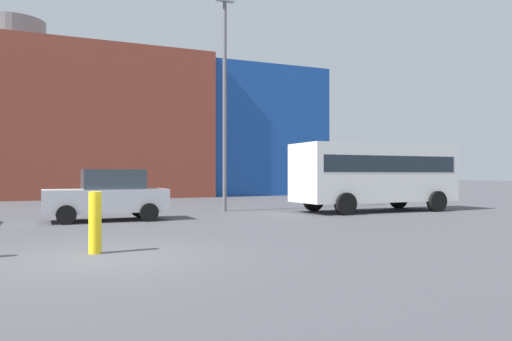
{
  "coord_description": "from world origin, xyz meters",
  "views": [
    {
      "loc": [
        -1.1,
        -9.29,
        1.51
      ],
      "look_at": [
        6.92,
        9.03,
        1.67
      ],
      "focal_mm": 34.51,
      "sensor_mm": 36.0,
      "label": 1
    }
  ],
  "objects_px": {
    "white_bus": "(374,172)",
    "street_lamp": "(225,91)",
    "parked_car_2": "(108,195)",
    "bollard_yellow_2": "(95,223)"
  },
  "relations": [
    {
      "from": "white_bus",
      "to": "street_lamp",
      "type": "relative_size",
      "value": 0.77
    },
    {
      "from": "parked_car_2",
      "to": "bollard_yellow_2",
      "type": "xyz_separation_m",
      "value": [
        -1.05,
        -6.84,
        -0.24
      ]
    },
    {
      "from": "parked_car_2",
      "to": "street_lamp",
      "type": "bearing_deg",
      "value": -154.57
    },
    {
      "from": "parked_car_2",
      "to": "bollard_yellow_2",
      "type": "height_order",
      "value": "parked_car_2"
    },
    {
      "from": "white_bus",
      "to": "street_lamp",
      "type": "height_order",
      "value": "street_lamp"
    },
    {
      "from": "parked_car_2",
      "to": "street_lamp",
      "type": "relative_size",
      "value": 0.44
    },
    {
      "from": "bollard_yellow_2",
      "to": "street_lamp",
      "type": "bearing_deg",
      "value": 56.99
    },
    {
      "from": "parked_car_2",
      "to": "white_bus",
      "type": "distance_m",
      "value": 10.56
    },
    {
      "from": "parked_car_2",
      "to": "street_lamp",
      "type": "xyz_separation_m",
      "value": [
        4.91,
        2.34,
        4.13
      ]
    },
    {
      "from": "white_bus",
      "to": "street_lamp",
      "type": "bearing_deg",
      "value": -24.03
    }
  ]
}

